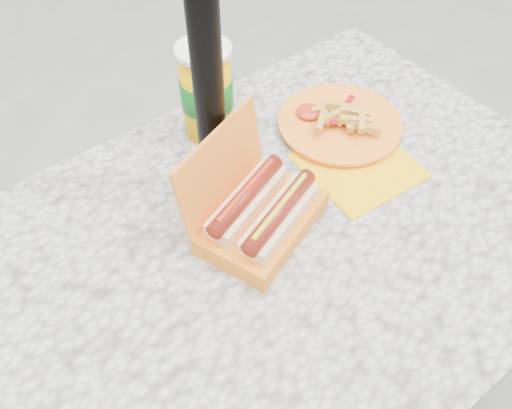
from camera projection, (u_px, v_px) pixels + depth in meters
ground at (264, 402)px, 1.51m from camera, size 60.00×60.00×0.00m
picnic_table at (268, 274)px, 1.02m from camera, size 1.20×0.80×0.75m
umbrella_pole at (203, 16)px, 0.76m from camera, size 0.05×0.05×2.20m
hotdog_box at (259, 212)px, 0.93m from camera, size 0.27×0.23×0.18m
fries_plate at (341, 126)px, 1.12m from camera, size 0.28×0.34×0.05m
soda_cup at (207, 92)px, 1.05m from camera, size 0.11×0.11×0.20m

